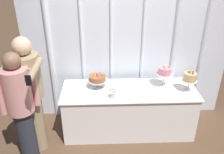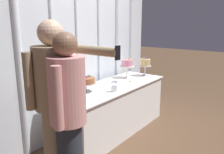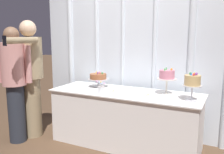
{
  "view_description": "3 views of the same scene",
  "coord_description": "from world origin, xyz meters",
  "views": [
    {
      "loc": [
        -0.39,
        -3.1,
        2.7
      ],
      "look_at": [
        -0.27,
        0.06,
        1.02
      ],
      "focal_mm": 39.1,
      "sensor_mm": 36.0,
      "label": 1
    },
    {
      "loc": [
        -2.76,
        -1.97,
        1.72
      ],
      "look_at": [
        0.02,
        0.13,
        0.89
      ],
      "focal_mm": 36.92,
      "sensor_mm": 36.0,
      "label": 2
    },
    {
      "loc": [
        1.28,
        -2.89,
        1.54
      ],
      "look_at": [
        -0.24,
        0.17,
        0.95
      ],
      "focal_mm": 38.94,
      "sensor_mm": 36.0,
      "label": 3
    }
  ],
  "objects": [
    {
      "name": "ground_plane",
      "position": [
        0.0,
        0.0,
        0.0
      ],
      "size": [
        24.0,
        24.0,
        0.0
      ],
      "primitive_type": "plane",
      "color": "brown"
    },
    {
      "name": "draped_curtain",
      "position": [
        0.02,
        0.6,
        1.46
      ],
      "size": [
        3.36,
        0.17,
        2.79
      ],
      "color": "silver",
      "rests_on": "ground_plane"
    },
    {
      "name": "cake_table",
      "position": [
        0.0,
        0.1,
        0.38
      ],
      "size": [
        2.08,
        0.73,
        0.77
      ],
      "color": "white",
      "rests_on": "ground_plane"
    },
    {
      "name": "cake_display_leftmost",
      "position": [
        -0.49,
        0.21,
        0.92
      ],
      "size": [
        0.31,
        0.31,
        0.24
      ],
      "color": "#B2B2B7",
      "rests_on": "cake_table"
    },
    {
      "name": "cake_display_center",
      "position": [
        0.54,
        0.2,
        1.02
      ],
      "size": [
        0.25,
        0.25,
        0.36
      ],
      "color": "silver",
      "rests_on": "cake_table"
    },
    {
      "name": "cake_display_rightmost",
      "position": [
        0.89,
        0.03,
        1.0
      ],
      "size": [
        0.22,
        0.22,
        0.34
      ],
      "color": "silver",
      "rests_on": "cake_table"
    },
    {
      "name": "flower_vase",
      "position": [
        -0.26,
        -0.12,
        0.83
      ],
      "size": [
        0.11,
        0.12,
        0.18
      ],
      "color": "silver",
      "rests_on": "cake_table"
    },
    {
      "name": "tealight_far_left",
      "position": [
        -0.14,
        0.02,
        0.78
      ],
      "size": [
        0.04,
        0.04,
        0.03
      ],
      "color": "beige",
      "rests_on": "cake_table"
    },
    {
      "name": "tealight_near_left",
      "position": [
        0.36,
        0.01,
        0.78
      ],
      "size": [
        0.05,
        0.05,
        0.03
      ],
      "color": "beige",
      "rests_on": "cake_table"
    },
    {
      "name": "guest_girl_blue_dress",
      "position": [
        -1.4,
        -0.24,
        0.96
      ],
      "size": [
        0.52,
        0.84,
        1.75
      ],
      "color": "#9E8966",
      "rests_on": "ground_plane"
    },
    {
      "name": "guest_man_pink_jacket",
      "position": [
        -1.45,
        -0.49,
        0.91
      ],
      "size": [
        0.45,
        0.45,
        1.65
      ],
      "color": "#282D38",
      "rests_on": "ground_plane"
    }
  ]
}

